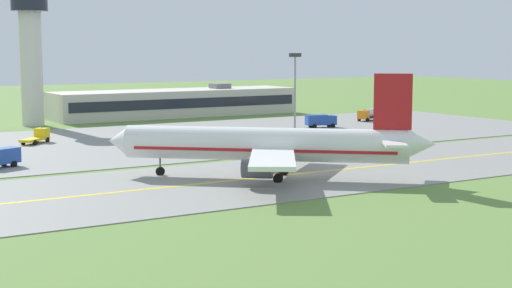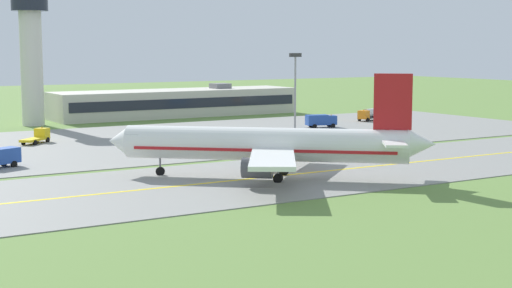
{
  "view_description": "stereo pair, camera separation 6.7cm",
  "coord_description": "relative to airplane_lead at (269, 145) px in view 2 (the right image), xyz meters",
  "views": [
    {
      "loc": [
        -52.7,
        -78.29,
        15.61
      ],
      "look_at": [
        -4.18,
        1.61,
        4.0
      ],
      "focal_mm": 54.32,
      "sensor_mm": 36.0,
      "label": 1
    },
    {
      "loc": [
        -52.64,
        -78.32,
        15.61
      ],
      "look_at": [
        -4.18,
        1.61,
        4.0
      ],
      "focal_mm": 54.32,
      "sensor_mm": 36.0,
      "label": 2
    }
  ],
  "objects": [
    {
      "name": "service_truck_baggage",
      "position": [
        -13.9,
        49.27,
        -2.95
      ],
      "size": [
        6.01,
        5.94,
        2.59
      ],
      "color": "yellow",
      "rests_on": "ground"
    },
    {
      "name": "service_truck_catering",
      "position": [
        57.83,
        51.56,
        -2.6
      ],
      "size": [
        6.34,
        3.98,
        2.65
      ],
      "color": "orange",
      "rests_on": "ground"
    },
    {
      "name": "ground_plane",
      "position": [
        3.81,
        0.71,
        -4.13
      ],
      "size": [
        500.0,
        500.0,
        0.0
      ],
      "primitive_type": "plane",
      "color": "olive"
    },
    {
      "name": "terminal_building",
      "position": [
        28.15,
        84.71,
        -1.09
      ],
      "size": [
        57.61,
        13.55,
        7.25
      ],
      "color": "beige",
      "rests_on": "ground"
    },
    {
      "name": "control_tower",
      "position": [
        -6.44,
        79.4,
        12.65
      ],
      "size": [
        7.6,
        7.6,
        27.95
      ],
      "color": "silver",
      "rests_on": "ground"
    },
    {
      "name": "service_truck_fuel",
      "position": [
        40.56,
        45.22,
        -2.6
      ],
      "size": [
        6.33,
        3.58,
        2.6
      ],
      "color": "#264CA5",
      "rests_on": "ground"
    },
    {
      "name": "apron_pad",
      "position": [
        13.81,
        42.71,
        -4.08
      ],
      "size": [
        140.0,
        52.0,
        0.1
      ],
      "primitive_type": "cube",
      "color": "gray",
      "rests_on": "ground"
    },
    {
      "name": "taxiway_centreline",
      "position": [
        3.81,
        0.71,
        -4.03
      ],
      "size": [
        220.0,
        0.6,
        0.01
      ],
      "primitive_type": "cube",
      "color": "yellow",
      "rests_on": "taxiway_strip"
    },
    {
      "name": "apron_light_mast",
      "position": [
        30.83,
        39.92,
        5.19
      ],
      "size": [
        2.4,
        0.5,
        14.7
      ],
      "color": "gray",
      "rests_on": "ground"
    },
    {
      "name": "airplane_lead",
      "position": [
        0.0,
        0.0,
        0.0
      ],
      "size": [
        32.6,
        29.69,
        12.7
      ],
      "color": "white",
      "rests_on": "ground"
    },
    {
      "name": "taxiway_strip",
      "position": [
        3.81,
        0.71,
        -4.08
      ],
      "size": [
        240.0,
        28.0,
        0.1
      ],
      "primitive_type": "cube",
      "color": "gray",
      "rests_on": "ground"
    }
  ]
}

